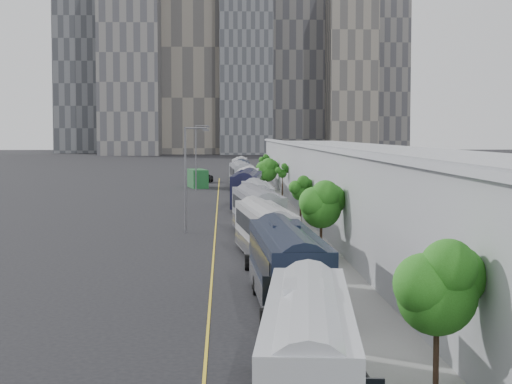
{
  "coord_description": "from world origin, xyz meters",
  "views": [
    {
      "loc": [
        -0.86,
        -19.32,
        8.21
      ],
      "look_at": [
        2.06,
        55.87,
        3.0
      ],
      "focal_mm": 60.0,
      "sensor_mm": 36.0,
      "label": 1
    }
  ],
  "objects": [
    {
      "name": "shipping_container",
      "position": [
        -4.64,
        109.1,
        1.37
      ],
      "size": [
        3.4,
        6.68,
        2.74
      ],
      "primitive_type": "cube",
      "rotation": [
        0.0,
        0.0,
        0.19
      ],
      "color": "#174C23",
      "rests_on": "ground"
    },
    {
      "name": "tree_0",
      "position": [
        5.57,
        5.85,
        3.7
      ],
      "size": [
        2.46,
        2.46,
        4.95
      ],
      "color": "black",
      "rests_on": "ground"
    },
    {
      "name": "suv",
      "position": [
        -4.05,
        122.2,
        0.72
      ],
      "size": [
        3.32,
        5.56,
        1.45
      ],
      "primitive_type": "imported",
      "rotation": [
        0.0,
        0.0,
        -0.19
      ],
      "color": "black",
      "rests_on": "ground"
    },
    {
      "name": "bus_5",
      "position": [
        1.79,
        74.48,
        1.72
      ],
      "size": [
        3.91,
        14.1,
        4.07
      ],
      "rotation": [
        0.0,
        0.0,
        -0.08
      ],
      "color": "black",
      "rests_on": "ground"
    },
    {
      "name": "bus_0",
      "position": [
        1.61,
        5.02,
        1.52
      ],
      "size": [
        3.69,
        12.54,
        3.61
      ],
      "rotation": [
        0.0,
        0.0,
        -0.1
      ],
      "color": "silver",
      "rests_on": "ground"
    },
    {
      "name": "bus_8",
      "position": [
        1.74,
        119.81,
        1.49
      ],
      "size": [
        3.25,
        12.22,
        3.53
      ],
      "rotation": [
        0.0,
        0.0,
        -0.07
      ],
      "color": "#AFB2BA",
      "rests_on": "ground"
    },
    {
      "name": "skyline",
      "position": [
        -2.9,
        324.16,
        50.85
      ],
      "size": [
        145.0,
        64.0,
        120.0
      ],
      "color": "slate",
      "rests_on": "ground"
    },
    {
      "name": "bus_7",
      "position": [
        1.8,
        105.68,
        1.68
      ],
      "size": [
        3.31,
        13.68,
        3.97
      ],
      "rotation": [
        0.0,
        0.0,
        0.04
      ],
      "color": "gray",
      "rests_on": "ground"
    },
    {
      "name": "bus_1",
      "position": [
        2.12,
        20.15,
        1.63
      ],
      "size": [
        3.11,
        13.26,
        3.85
      ],
      "rotation": [
        0.0,
        0.0,
        0.03
      ],
      "color": "black",
      "rests_on": "ground"
    },
    {
      "name": "bus_2",
      "position": [
        1.84,
        35.81,
        1.54
      ],
      "size": [
        3.63,
        12.68,
        3.65
      ],
      "rotation": [
        0.0,
        0.0,
        0.09
      ],
      "color": "#B3B3B5",
      "rests_on": "ground"
    },
    {
      "name": "sidewalk",
      "position": [
        9.0,
        55.0,
        0.06
      ],
      "size": [
        10.0,
        170.0,
        0.12
      ],
      "primitive_type": "cube",
      "color": "gray",
      "rests_on": "ground"
    },
    {
      "name": "tree_5",
      "position": [
        6.16,
        124.54,
        3.43
      ],
      "size": [
        1.28,
        1.28,
        4.16
      ],
      "color": "black",
      "rests_on": "ground"
    },
    {
      "name": "bus_3",
      "position": [
        1.82,
        47.25,
        1.65
      ],
      "size": [
        3.79,
        13.55,
        3.91
      ],
      "rotation": [
        0.0,
        0.0,
        0.08
      ],
      "color": "gray",
      "rests_on": "ground"
    },
    {
      "name": "tree_2",
      "position": [
        6.0,
        55.61,
        3.25
      ],
      "size": [
        1.61,
        1.61,
        4.09
      ],
      "color": "black",
      "rests_on": "ground"
    },
    {
      "name": "bus_10",
      "position": [
        2.45,
        146.21,
        1.49
      ],
      "size": [
        3.3,
        12.21,
        3.53
      ],
      "rotation": [
        0.0,
        0.0,
        -0.07
      ],
      "color": "silver",
      "rests_on": "ground"
    },
    {
      "name": "bus_4",
      "position": [
        2.32,
        60.6,
        1.55
      ],
      "size": [
        2.81,
        12.57,
        3.67
      ],
      "rotation": [
        0.0,
        0.0,
        0.01
      ],
      "color": "#999CA3",
      "rests_on": "ground"
    },
    {
      "name": "lane_line",
      "position": [
        -1.5,
        55.0,
        0.01
      ],
      "size": [
        0.12,
        160.0,
        0.02
      ],
      "primitive_type": "cube",
      "color": "gold",
      "rests_on": "ground"
    },
    {
      "name": "tree_3",
      "position": [
        6.27,
        82.75,
        3.36
      ],
      "size": [
        1.07,
        1.07,
        4.04
      ],
      "color": "black",
      "rests_on": "ground"
    },
    {
      "name": "bus_9",
      "position": [
        2.46,
        130.03,
        1.48
      ],
      "size": [
        2.7,
        11.99,
        3.5
      ],
      "rotation": [
        0.0,
        0.0,
        -0.0
      ],
      "color": "black",
      "rests_on": "ground"
    },
    {
      "name": "tree_1",
      "position": [
        5.48,
        35.39,
        3.77
      ],
      "size": [
        2.64,
        2.64,
        5.1
      ],
      "color": "black",
      "rests_on": "ground"
    },
    {
      "name": "depot",
      "position": [
        12.99,
        55.0,
        3.51
      ],
      "size": [
        12.45,
        160.4,
        7.2
      ],
      "color": "gray",
      "rests_on": "ground"
    },
    {
      "name": "street_lamp_near",
      "position": [
        -3.75,
        50.92,
        5.03
      ],
      "size": [
        2.04,
        0.22,
        8.7
      ],
      "color": "#59595E",
      "rests_on": "ground"
    },
    {
      "name": "bus_6",
      "position": [
        2.35,
        89.75,
        1.59
      ],
      "size": [
        3.39,
        12.99,
        3.76
      ],
      "rotation": [
        0.0,
        0.0,
        -0.06
      ],
      "color": "silver",
      "rests_on": "ground"
    },
    {
      "name": "street_lamp_far",
      "position": [
        -4.5,
        102.2,
        5.35
      ],
      "size": [
        2.04,
        0.22,
        9.32
      ],
      "color": "#59595E",
      "rests_on": "ground"
    },
    {
      "name": "tree_4",
      "position": [
        5.33,
        100.43,
        3.24
      ],
      "size": [
        2.93,
        2.93,
        4.71
      ],
      "color": "black",
      "rests_on": "ground"
    }
  ]
}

